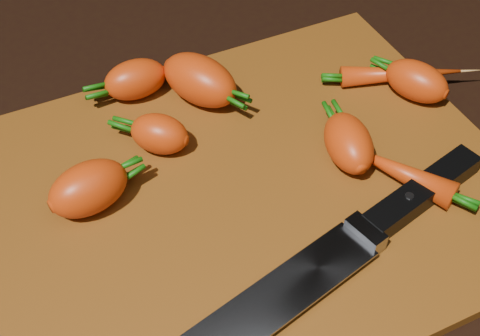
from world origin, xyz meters
name	(u,v)px	position (x,y,z in m)	size (l,w,h in m)	color
ground	(245,200)	(0.00, 0.00, -0.01)	(2.00, 2.00, 0.01)	black
cutting_board	(245,192)	(0.00, 0.00, 0.01)	(0.50, 0.40, 0.01)	#67360D
carrot_0	(88,188)	(-0.13, 0.04, 0.04)	(0.07, 0.05, 0.05)	red
carrot_1	(159,134)	(-0.05, 0.08, 0.03)	(0.06, 0.04, 0.04)	red
carrot_2	(200,80)	(0.01, 0.13, 0.04)	(0.09, 0.05, 0.05)	red
carrot_3	(349,143)	(0.11, -0.01, 0.03)	(0.07, 0.04, 0.04)	red
carrot_4	(135,79)	(-0.05, 0.17, 0.03)	(0.07, 0.04, 0.04)	red
carrot_5	(141,80)	(-0.04, 0.17, 0.03)	(0.05, 0.04, 0.04)	red
carrot_6	(417,81)	(0.22, 0.04, 0.03)	(0.07, 0.04, 0.04)	red
carrot_7	(401,74)	(0.22, 0.07, 0.02)	(0.13, 0.02, 0.02)	red
carrot_8	(401,172)	(0.13, -0.06, 0.03)	(0.10, 0.03, 0.03)	red
knife	(276,299)	(-0.03, -0.12, 0.02)	(0.39, 0.13, 0.02)	gray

